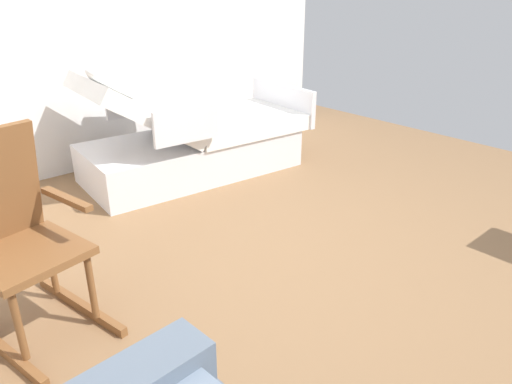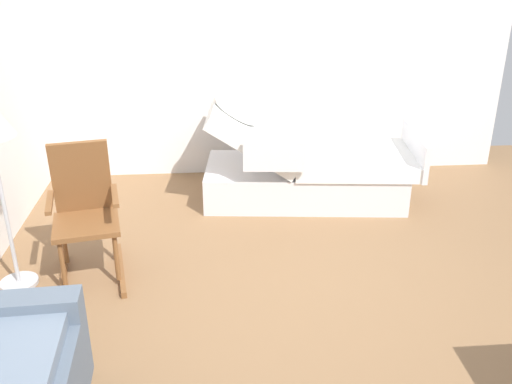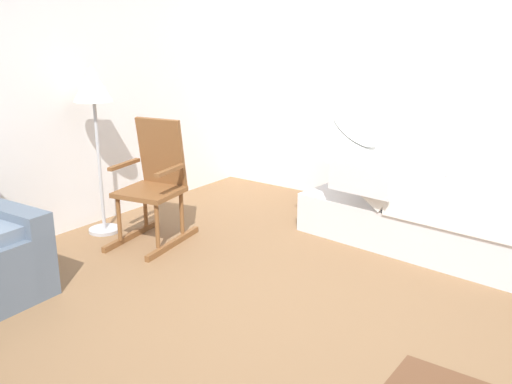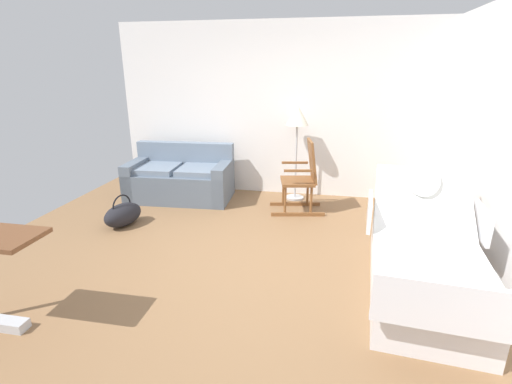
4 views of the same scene
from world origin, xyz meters
TOP-DOWN VIEW (x-y plane):
  - ground_plane at (0.00, 0.00)m, footprint 6.26×6.26m
  - side_wall at (2.55, 0.00)m, footprint 0.10×5.05m
  - hospital_bed at (1.74, -0.25)m, footprint 1.15×2.14m
  - rocking_chair at (0.48, 1.63)m, footprint 0.84×0.61m

SIDE VIEW (x-z plane):
  - ground_plane at x=0.00m, z-range 0.00..0.00m
  - hospital_bed at x=1.74m, z-range -0.24..0.86m
  - rocking_chair at x=0.48m, z-range -0.02..1.03m
  - side_wall at x=2.55m, z-range 0.00..2.70m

